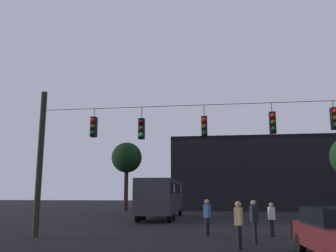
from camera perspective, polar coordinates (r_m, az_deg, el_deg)
ground_plane at (r=29.25m, az=7.09°, el=-14.45°), size 168.00×168.00×0.00m
overhead_signal_span at (r=16.09m, az=6.07°, el=-3.49°), size 15.90×0.44×6.83m
city_bus at (r=29.63m, az=-0.95°, el=-10.87°), size 2.74×11.05×3.00m
pedestrian_crossing_left at (r=17.92m, az=16.13°, el=-13.77°), size 0.29×0.39×1.53m
pedestrian_crossing_center at (r=13.58m, az=11.15°, el=-14.69°), size 0.33×0.41×1.67m
pedestrian_crossing_right at (r=17.59m, az=6.22°, el=-13.87°), size 0.35×0.42×1.68m
pedestrian_near_bus at (r=15.23m, az=13.49°, el=-14.11°), size 0.31×0.40×1.69m
corner_building at (r=49.14m, az=15.04°, el=-7.45°), size 23.34×10.92×8.89m
tree_behind_building at (r=43.88m, az=-6.57°, el=-5.11°), size 3.65×3.65×8.11m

